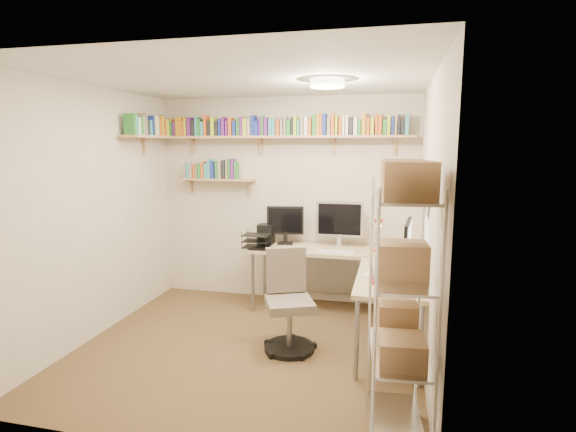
# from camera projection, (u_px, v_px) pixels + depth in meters

# --- Properties ---
(ground) EXTENTS (3.20, 3.20, 0.00)m
(ground) POSITION_uv_depth(u_px,v_px,m) (248.00, 348.00, 4.30)
(ground) COLOR #4F3A21
(ground) RESTS_ON ground
(room_shell) EXTENTS (3.24, 3.04, 2.52)m
(room_shell) POSITION_uv_depth(u_px,v_px,m) (247.00, 187.00, 4.06)
(room_shell) COLOR #C2B59E
(room_shell) RESTS_ON ground
(wall_shelves) EXTENTS (3.12, 1.09, 0.80)m
(wall_shelves) POSITION_uv_depth(u_px,v_px,m) (247.00, 136.00, 5.33)
(wall_shelves) COLOR tan
(wall_shelves) RESTS_ON ground
(corner_desk) EXTENTS (1.97, 1.88, 1.28)m
(corner_desk) POSITION_uv_depth(u_px,v_px,m) (335.00, 255.00, 4.93)
(corner_desk) COLOR beige
(corner_desk) RESTS_ON ground
(office_chair) EXTENTS (0.55, 0.56, 0.96)m
(office_chair) POSITION_uv_depth(u_px,v_px,m) (288.00, 308.00, 4.25)
(office_chair) COLOR black
(office_chair) RESTS_ON ground
(wire_rack) EXTENTS (0.42, 0.77, 1.84)m
(wire_rack) POSITION_uv_depth(u_px,v_px,m) (402.00, 269.00, 2.75)
(wire_rack) COLOR silver
(wire_rack) RESTS_ON ground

